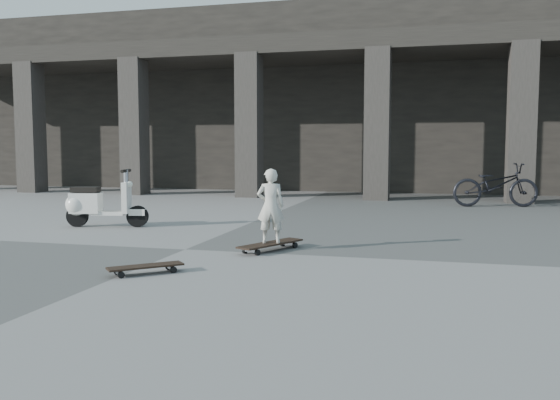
% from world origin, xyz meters
% --- Properties ---
extents(ground, '(90.00, 90.00, 0.00)m').
position_xyz_m(ground, '(0.00, 0.00, 0.00)').
color(ground, '#4E4E4B').
rests_on(ground, ground).
extents(colonnade, '(28.00, 8.82, 6.00)m').
position_xyz_m(colonnade, '(-0.00, 13.77, 3.03)').
color(colonnade, black).
rests_on(colonnade, ground).
extents(longboard, '(0.71, 1.09, 0.11)m').
position_xyz_m(longboard, '(1.16, 0.21, 0.09)').
color(longboard, black).
rests_on(longboard, ground).
extents(skateboard_spare, '(0.75, 0.72, 0.10)m').
position_xyz_m(skateboard_spare, '(0.22, -1.58, 0.08)').
color(skateboard_spare, black).
rests_on(skateboard_spare, ground).
extents(child, '(0.42, 0.33, 1.01)m').
position_xyz_m(child, '(1.16, 0.21, 0.61)').
color(child, beige).
rests_on(child, longboard).
extents(scooter, '(1.44, 0.63, 1.02)m').
position_xyz_m(scooter, '(-2.53, 1.75, 0.40)').
color(scooter, black).
rests_on(scooter, ground).
extents(bicycle, '(2.06, 1.06, 1.03)m').
position_xyz_m(bicycle, '(4.68, 7.30, 0.52)').
color(bicycle, black).
rests_on(bicycle, ground).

